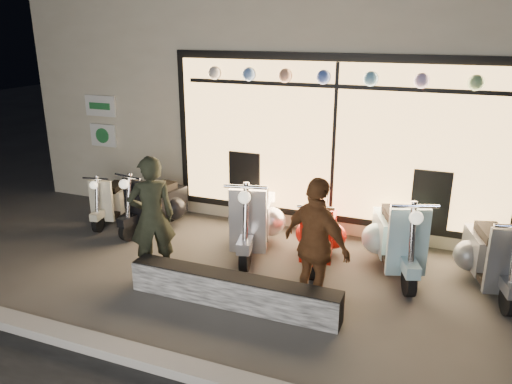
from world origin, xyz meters
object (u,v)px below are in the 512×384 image
at_px(man, 152,217).
at_px(scooter_red, 320,232).
at_px(graffiti_barrier, 233,290).
at_px(woman, 316,245).
at_px(scooter_silver, 255,217).

bearing_deg(man, scooter_red, 173.02).
xyz_separation_m(graffiti_barrier, woman, (0.94, 0.32, 0.62)).
bearing_deg(man, graffiti_barrier, 123.72).
xyz_separation_m(scooter_silver, scooter_red, (1.04, -0.02, -0.08)).
height_order(scooter_silver, scooter_red, scooter_silver).
xyz_separation_m(man, woman, (2.26, -0.03, -0.02)).
bearing_deg(woman, graffiti_barrier, 45.56).
bearing_deg(scooter_red, man, -153.05).
relative_size(scooter_silver, woman, 1.01).
distance_m(graffiti_barrier, scooter_red, 1.83).
height_order(scooter_silver, woman, woman).
relative_size(scooter_silver, man, 0.99).
xyz_separation_m(scooter_silver, man, (-0.92, -1.38, 0.37)).
bearing_deg(graffiti_barrier, scooter_silver, 103.12).
xyz_separation_m(graffiti_barrier, man, (-1.32, 0.34, 0.64)).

